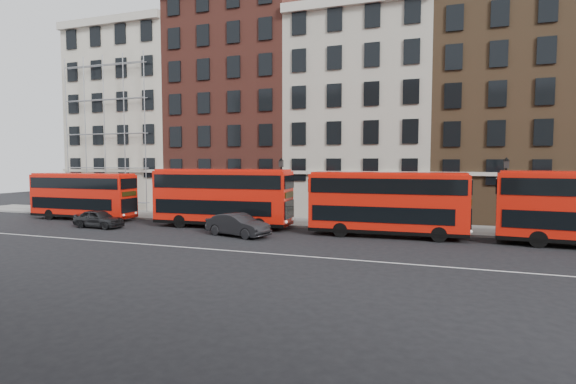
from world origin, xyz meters
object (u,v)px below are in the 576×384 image
(bus_a, at_px, (83,195))
(car_front, at_px, (238,225))
(bus_c, at_px, (387,202))
(car_rear, at_px, (99,219))
(bus_b, at_px, (222,196))

(bus_a, xyz_separation_m, car_front, (16.83, -3.25, -1.43))
(bus_c, height_order, car_rear, bus_c)
(bus_c, bearing_deg, car_front, -163.58)
(bus_b, relative_size, car_rear, 2.66)
(bus_a, relative_size, car_rear, 2.38)
(bus_b, relative_size, bus_c, 1.03)
(car_front, bearing_deg, bus_c, -55.41)
(bus_a, bearing_deg, bus_b, -1.11)
(car_rear, height_order, car_front, car_front)
(bus_c, bearing_deg, bus_a, 177.99)
(bus_a, distance_m, car_front, 17.20)
(car_rear, bearing_deg, bus_c, -78.24)
(bus_b, xyz_separation_m, car_rear, (-9.03, -3.38, -1.75))
(bus_b, distance_m, bus_c, 12.70)
(bus_c, height_order, car_front, bus_c)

